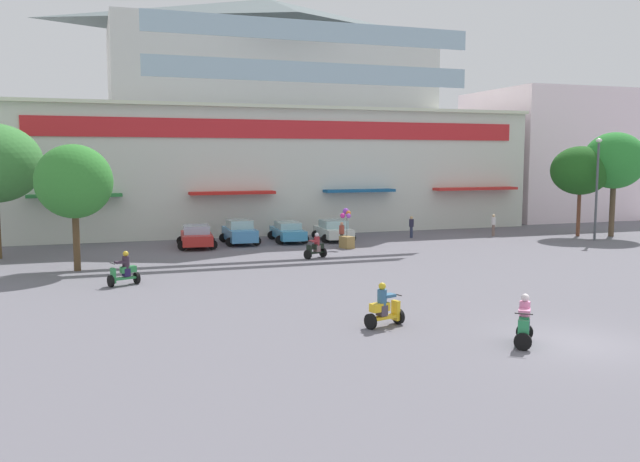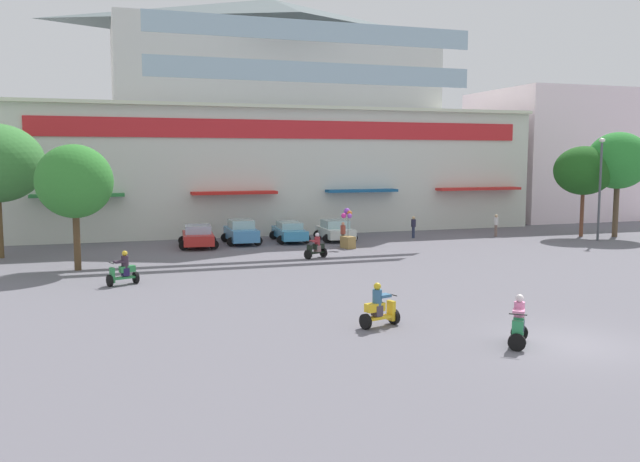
# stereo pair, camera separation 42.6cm
# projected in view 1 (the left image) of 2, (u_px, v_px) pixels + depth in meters

# --- Properties ---
(ground_plane) EXTENTS (128.00, 128.00, 0.00)m
(ground_plane) POSITION_uv_depth(u_px,v_px,m) (393.00, 273.00, 32.48)
(ground_plane) COLOR slate
(colonial_building) EXTENTS (39.46, 17.55, 18.34)m
(colonial_building) POSITION_uv_depth(u_px,v_px,m) (271.00, 130.00, 53.60)
(colonial_building) COLOR silver
(colonial_building) RESTS_ON ground
(flank_building_right) EXTENTS (12.71, 11.75, 11.83)m
(flank_building_right) POSITION_uv_depth(u_px,v_px,m) (548.00, 155.00, 62.79)
(flank_building_right) COLOR white
(flank_building_right) RESTS_ON ground
(plaza_tree_1) EXTENTS (4.59, 3.96, 7.48)m
(plaza_tree_1) POSITION_uv_depth(u_px,v_px,m) (615.00, 161.00, 47.15)
(plaza_tree_1) COLOR brown
(plaza_tree_1) RESTS_ON ground
(plaza_tree_2) EXTENTS (3.77, 3.58, 6.34)m
(plaza_tree_2) POSITION_uv_depth(u_px,v_px,m) (74.00, 182.00, 32.72)
(plaza_tree_2) COLOR brown
(plaza_tree_2) RESTS_ON ground
(plaza_tree_3) EXTENTS (4.22, 4.06, 6.49)m
(plaza_tree_3) POSITION_uv_depth(u_px,v_px,m) (580.00, 171.00, 47.35)
(plaza_tree_3) COLOR brown
(plaza_tree_3) RESTS_ON ground
(parked_car_0) EXTENTS (2.68, 4.13, 1.41)m
(parked_car_0) POSITION_uv_depth(u_px,v_px,m) (196.00, 236.00, 41.73)
(parked_car_0) COLOR red
(parked_car_0) RESTS_ON ground
(parked_car_1) EXTENTS (2.35, 3.89, 1.60)m
(parked_car_1) POSITION_uv_depth(u_px,v_px,m) (240.00, 232.00, 43.45)
(parked_car_1) COLOR #438AC5
(parked_car_1) RESTS_ON ground
(parked_car_2) EXTENTS (2.46, 4.59, 1.34)m
(parked_car_2) POSITION_uv_depth(u_px,v_px,m) (288.00, 231.00, 44.70)
(parked_car_2) COLOR #398FC2
(parked_car_2) RESTS_ON ground
(parked_car_3) EXTENTS (2.55, 4.02, 1.43)m
(parked_car_3) POSITION_uv_depth(u_px,v_px,m) (333.00, 230.00, 45.26)
(parked_car_3) COLOR silver
(parked_car_3) RESTS_ON ground
(scooter_rider_0) EXTENTS (1.43, 1.02, 1.44)m
(scooter_rider_0) POSITION_uv_depth(u_px,v_px,m) (316.00, 248.00, 37.32)
(scooter_rider_0) COLOR black
(scooter_rider_0) RESTS_ON ground
(scooter_rider_2) EXTENTS (1.22, 1.35, 1.56)m
(scooter_rider_2) POSITION_uv_depth(u_px,v_px,m) (524.00, 324.00, 19.97)
(scooter_rider_2) COLOR black
(scooter_rider_2) RESTS_ON ground
(scooter_rider_3) EXTENTS (1.45, 0.97, 1.54)m
(scooter_rider_3) POSITION_uv_depth(u_px,v_px,m) (124.00, 271.00, 29.36)
(scooter_rider_3) COLOR black
(scooter_rider_3) RESTS_ON ground
(scooter_rider_4) EXTENTS (1.46, 0.87, 1.52)m
(scooter_rider_4) POSITION_uv_depth(u_px,v_px,m) (384.00, 308.00, 22.14)
(scooter_rider_4) COLOR black
(scooter_rider_4) RESTS_ON ground
(pedestrian_0) EXTENTS (0.45, 0.45, 1.60)m
(pedestrian_0) POSITION_uv_depth(u_px,v_px,m) (493.00, 223.00, 47.79)
(pedestrian_0) COLOR #795F56
(pedestrian_0) RESTS_ON ground
(pedestrian_1) EXTENTS (0.46, 0.46, 1.58)m
(pedestrian_1) POSITION_uv_depth(u_px,v_px,m) (342.00, 232.00, 42.19)
(pedestrian_1) COLOR #4A4A3B
(pedestrian_1) RESTS_ON ground
(pedestrian_2) EXTENTS (0.45, 0.45, 1.55)m
(pedestrian_2) POSITION_uv_depth(u_px,v_px,m) (411.00, 225.00, 46.76)
(pedestrian_2) COLOR #282F49
(pedestrian_2) RESTS_ON ground
(streetlamp_near) EXTENTS (0.40, 0.40, 6.98)m
(streetlamp_near) POSITION_uv_depth(u_px,v_px,m) (597.00, 181.00, 45.11)
(streetlamp_near) COLOR #474C51
(streetlamp_near) RESTS_ON ground
(balloon_vendor_cart) EXTENTS (0.84, 1.02, 2.51)m
(balloon_vendor_cart) POSITION_uv_depth(u_px,v_px,m) (347.00, 234.00, 41.40)
(balloon_vendor_cart) COLOR olive
(balloon_vendor_cart) RESTS_ON ground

